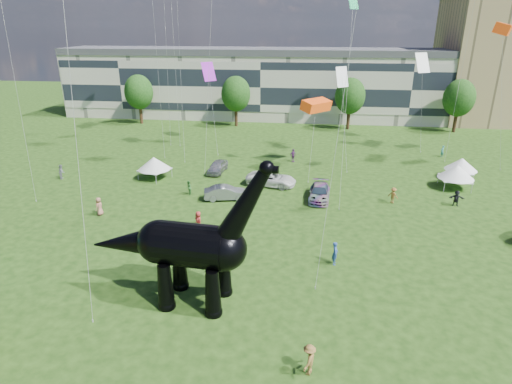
# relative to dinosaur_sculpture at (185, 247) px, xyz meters

# --- Properties ---
(ground) EXTENTS (220.00, 220.00, 0.00)m
(ground) POSITION_rel_dinosaur_sculpture_xyz_m (6.48, -0.41, -3.99)
(ground) COLOR #16330C
(ground) RESTS_ON ground
(terrace_row) EXTENTS (78.00, 11.00, 12.00)m
(terrace_row) POSITION_rel_dinosaur_sculpture_xyz_m (-1.52, 61.59, 2.01)
(terrace_row) COLOR beige
(terrace_row) RESTS_ON ground
(tree_far_left) EXTENTS (5.20, 5.20, 9.44)m
(tree_far_left) POSITION_rel_dinosaur_sculpture_xyz_m (-23.52, 52.59, 2.31)
(tree_far_left) COLOR #382314
(tree_far_left) RESTS_ON ground
(tree_mid_left) EXTENTS (5.20, 5.20, 9.44)m
(tree_mid_left) POSITION_rel_dinosaur_sculpture_xyz_m (-5.52, 52.59, 2.31)
(tree_mid_left) COLOR #382314
(tree_mid_left) RESTS_ON ground
(tree_mid_right) EXTENTS (5.20, 5.20, 9.44)m
(tree_mid_right) POSITION_rel_dinosaur_sculpture_xyz_m (14.48, 52.59, 2.31)
(tree_mid_right) COLOR #382314
(tree_mid_right) RESTS_ON ground
(tree_far_right) EXTENTS (5.20, 5.20, 9.44)m
(tree_far_right) POSITION_rel_dinosaur_sculpture_xyz_m (32.48, 52.59, 2.31)
(tree_far_right) COLOR #382314
(tree_far_right) RESTS_ON ground
(dinosaur_sculpture) EXTENTS (12.96, 3.88, 10.56)m
(dinosaur_sculpture) POSITION_rel_dinosaur_sculpture_xyz_m (0.00, 0.00, 0.00)
(dinosaur_sculpture) COLOR black
(dinosaur_sculpture) RESTS_ON ground
(car_silver) EXTENTS (2.25, 4.56, 1.50)m
(car_silver) POSITION_rel_dinosaur_sculpture_xyz_m (-3.51, 26.30, -3.24)
(car_silver) COLOR #AAA9AE
(car_silver) RESTS_ON ground
(car_grey) EXTENTS (4.84, 2.57, 1.51)m
(car_grey) POSITION_rel_dinosaur_sculpture_xyz_m (-0.80, 17.70, -3.23)
(car_grey) COLOR gray
(car_grey) RESTS_ON ground
(car_white) EXTENTS (6.13, 3.74, 1.59)m
(car_white) POSITION_rel_dinosaur_sculpture_xyz_m (3.58, 22.53, -3.19)
(car_white) COLOR white
(car_white) RESTS_ON ground
(car_dark) EXTENTS (2.41, 5.29, 1.50)m
(car_dark) POSITION_rel_dinosaur_sculpture_xyz_m (9.02, 18.98, -3.24)
(car_dark) COLOR #595960
(car_dark) RESTS_ON ground
(gazebo_near) EXTENTS (4.06, 4.06, 2.72)m
(gazebo_near) POSITION_rel_dinosaur_sculpture_xyz_m (24.26, 24.26, -2.07)
(gazebo_near) COLOR white
(gazebo_near) RESTS_ON ground
(gazebo_far) EXTENTS (4.55, 4.55, 2.57)m
(gazebo_far) POSITION_rel_dinosaur_sculpture_xyz_m (25.84, 27.59, -2.18)
(gazebo_far) COLOR white
(gazebo_far) RESTS_ON ground
(gazebo_left) EXTENTS (4.98, 4.98, 2.66)m
(gazebo_left) POSITION_rel_dinosaur_sculpture_xyz_m (-10.52, 23.24, -2.12)
(gazebo_left) COLOR silver
(gazebo_left) RESTS_ON ground
(visitors) EXTENTS (48.67, 43.60, 1.88)m
(visitors) POSITION_rel_dinosaur_sculpture_xyz_m (4.37, 14.71, -3.11)
(visitors) COLOR #316E2C
(visitors) RESTS_ON ground
(kites) EXTENTS (62.09, 45.19, 27.40)m
(kites) POSITION_rel_dinosaur_sculpture_xyz_m (15.52, 29.43, 13.61)
(kites) COLOR #EA490F
(kites) RESTS_ON ground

